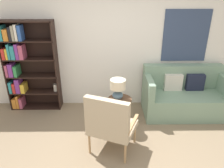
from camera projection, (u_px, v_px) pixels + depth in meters
name	position (u px, v px, depth m)	size (l,w,h in m)	color
wall_back	(112.00, 44.00, 4.44)	(6.40, 0.08, 2.70)	white
bookshelf	(23.00, 65.00, 4.42)	(1.05, 0.30, 1.85)	black
armchair	(110.00, 122.00, 3.27)	(0.84, 0.80, 1.02)	tan
couch	(184.00, 96.00, 4.48)	(1.63, 0.81, 0.96)	gray
side_table	(120.00, 103.00, 3.98)	(0.44, 0.44, 0.57)	brown
table_lamp	(118.00, 87.00, 3.86)	(0.27, 0.27, 0.38)	slate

